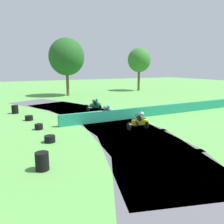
{
  "coord_description": "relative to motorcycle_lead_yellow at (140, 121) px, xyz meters",
  "views": [
    {
      "loc": [
        -8.13,
        -16.45,
        4.4
      ],
      "look_at": [
        -0.01,
        -0.76,
        0.9
      ],
      "focal_mm": 36.7,
      "sensor_mm": 36.0,
      "label": 1
    }
  ],
  "objects": [
    {
      "name": "tire_stack_far",
      "position": [
        -6.58,
        6.64,
        -0.43
      ],
      "size": [
        0.64,
        0.64,
        0.4
      ],
      "color": "black",
      "rests_on": "ground"
    },
    {
      "name": "tire_stack_mid_a",
      "position": [
        -6.29,
        0.13,
        -0.43
      ],
      "size": [
        0.63,
        0.63,
        0.4
      ],
      "color": "black",
      "rests_on": "ground"
    },
    {
      "name": "tree_mid_rise",
      "position": [
        15.33,
        22.97,
        4.97
      ],
      "size": [
        4.21,
        4.21,
        7.84
      ],
      "color": "brown",
      "rests_on": "ground"
    },
    {
      "name": "tire_stack_mid_b",
      "position": [
        -6.37,
        3.34,
        -0.43
      ],
      "size": [
        0.57,
        0.57,
        0.4
      ],
      "color": "black",
      "rests_on": "ground"
    },
    {
      "name": "motorcycle_lead_yellow",
      "position": [
        0.0,
        0.0,
        0.0
      ],
      "size": [
        1.7,
        0.94,
        1.42
      ],
      "color": "black",
      "rests_on": "ground"
    },
    {
      "name": "tire_stack_near",
      "position": [
        -7.41,
        -3.49,
        -0.23
      ],
      "size": [
        0.58,
        0.58,
        0.8
      ],
      "color": "black",
      "rests_on": "ground"
    },
    {
      "name": "tree_far_right",
      "position": [
        1.25,
        21.61,
        5.24
      ],
      "size": [
        5.35,
        5.35,
        8.7
      ],
      "color": "brown",
      "rests_on": "ground"
    },
    {
      "name": "tire_stack_extra_a",
      "position": [
        -7.35,
        10.26,
        -0.23
      ],
      "size": [
        0.61,
        0.61,
        0.8
      ],
      "color": "black",
      "rests_on": "ground"
    },
    {
      "name": "ground_plane",
      "position": [
        -0.85,
        3.37,
        -0.63
      ],
      "size": [
        120.0,
        120.0,
        0.0
      ],
      "primitive_type": "plane",
      "color": "#569947"
    },
    {
      "name": "track_asphalt",
      "position": [
        -1.98,
        3.36,
        -0.62
      ],
      "size": [
        9.62,
        32.58,
        0.01
      ],
      "color": "#515156",
      "rests_on": "ground"
    },
    {
      "name": "motorcycle_chase_black",
      "position": [
        -0.87,
        3.52,
        0.01
      ],
      "size": [
        1.68,
        0.9,
        1.43
      ],
      "color": "black",
      "rests_on": "ground"
    },
    {
      "name": "motorcycle_trailing_green",
      "position": [
        -0.05,
        7.83,
        -0.0
      ],
      "size": [
        1.71,
        1.02,
        1.42
      ],
      "color": "black",
      "rests_on": "ground"
    },
    {
      "name": "safety_barrier",
      "position": [
        4.82,
        3.39,
        -0.18
      ],
      "size": [
        19.54,
        0.37,
        0.9
      ],
      "primitive_type": "cube",
      "rotation": [
        0.0,
        0.0,
        -1.57
      ],
      "color": "#1E8466",
      "rests_on": "ground"
    }
  ]
}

